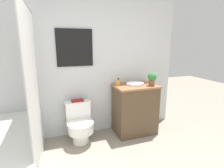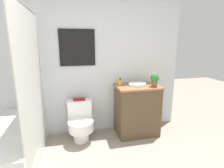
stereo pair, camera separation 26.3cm
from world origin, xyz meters
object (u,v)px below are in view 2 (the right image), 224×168
object	(u,v)px
sink	(137,84)
book_on_tank	(79,99)
potted_plant	(155,79)
toilet	(80,122)
soap_bottle	(120,82)

from	to	relation	value
sink	book_on_tank	xyz separation A→B (m)	(-0.97, 0.12, -0.23)
sink	potted_plant	world-z (taller)	potted_plant
potted_plant	book_on_tank	distance (m)	1.29
sink	book_on_tank	distance (m)	1.01
book_on_tank	toilet	bearing A→B (deg)	-90.00
potted_plant	book_on_tank	size ratio (longest dim) A/B	1.13
sink	soap_bottle	world-z (taller)	sink
soap_bottle	potted_plant	bearing A→B (deg)	-20.57
soap_bottle	book_on_tank	size ratio (longest dim) A/B	0.65
sink	soap_bottle	distance (m)	0.29
book_on_tank	sink	bearing A→B (deg)	-7.15
potted_plant	sink	bearing A→B (deg)	150.30
sink	soap_bottle	size ratio (longest dim) A/B	2.59
sink	toilet	bearing A→B (deg)	-179.51
potted_plant	soap_bottle	bearing A→B (deg)	159.43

